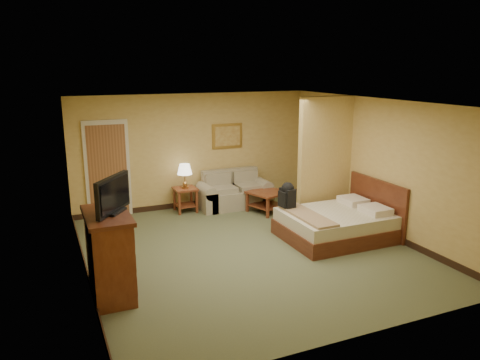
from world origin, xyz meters
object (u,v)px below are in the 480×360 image
loveseat (234,195)px  bed (338,223)px  dresser (109,255)px  coffee_table (267,197)px

loveseat → bed: size_ratio=0.86×
dresser → loveseat: bearing=45.1°
loveseat → coffee_table: 0.86m
loveseat → dresser: (-3.28, -3.29, 0.34)m
loveseat → dresser: 4.66m
coffee_table → bed: bearing=-76.0°
coffee_table → dresser: 4.62m
coffee_table → bed: 2.06m
loveseat → bed: bed is taller
bed → coffee_table: bearing=104.0°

